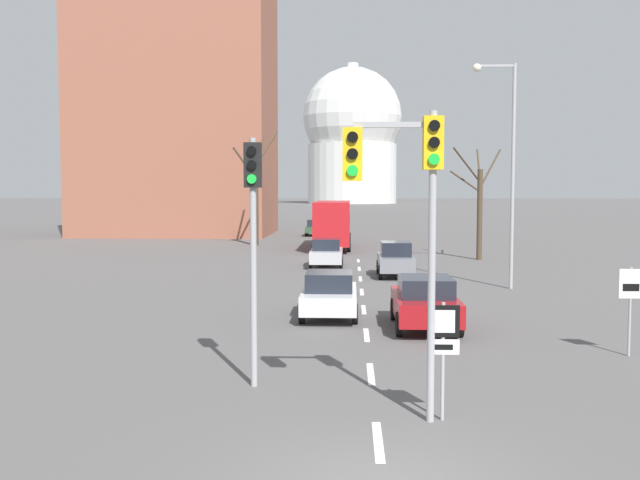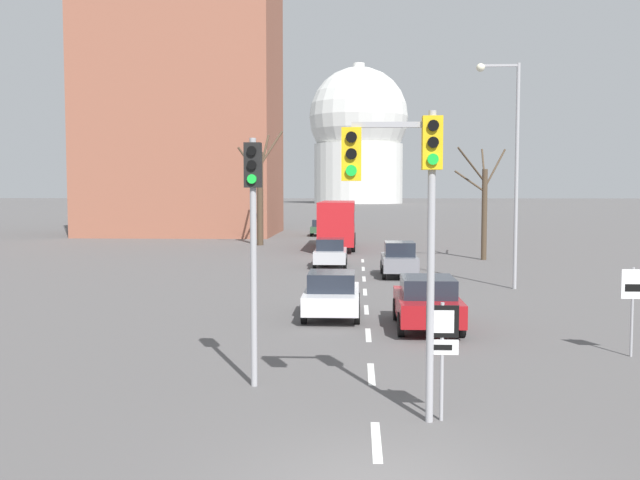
# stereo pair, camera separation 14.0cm
# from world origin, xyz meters

# --- Properties ---
(lane_stripe_0) EXTENTS (0.16, 2.00, 0.01)m
(lane_stripe_0) POSITION_xyz_m (0.00, 2.06, 0.00)
(lane_stripe_0) COLOR silver
(lane_stripe_0) RESTS_ON ground_plane
(lane_stripe_1) EXTENTS (0.16, 2.00, 0.01)m
(lane_stripe_1) POSITION_xyz_m (0.00, 6.56, 0.00)
(lane_stripe_1) COLOR silver
(lane_stripe_1) RESTS_ON ground_plane
(lane_stripe_2) EXTENTS (0.16, 2.00, 0.01)m
(lane_stripe_2) POSITION_xyz_m (0.00, 11.06, 0.00)
(lane_stripe_2) COLOR silver
(lane_stripe_2) RESTS_ON ground_plane
(lane_stripe_3) EXTENTS (0.16, 2.00, 0.01)m
(lane_stripe_3) POSITION_xyz_m (0.00, 15.56, 0.00)
(lane_stripe_3) COLOR silver
(lane_stripe_3) RESTS_ON ground_plane
(lane_stripe_4) EXTENTS (0.16, 2.00, 0.01)m
(lane_stripe_4) POSITION_xyz_m (0.00, 20.06, 0.00)
(lane_stripe_4) COLOR silver
(lane_stripe_4) RESTS_ON ground_plane
(lane_stripe_5) EXTENTS (0.16, 2.00, 0.01)m
(lane_stripe_5) POSITION_xyz_m (0.00, 24.56, 0.00)
(lane_stripe_5) COLOR silver
(lane_stripe_5) RESTS_ON ground_plane
(lane_stripe_6) EXTENTS (0.16, 2.00, 0.01)m
(lane_stripe_6) POSITION_xyz_m (0.00, 29.06, 0.00)
(lane_stripe_6) COLOR silver
(lane_stripe_6) RESTS_ON ground_plane
(lane_stripe_7) EXTENTS (0.16, 2.00, 0.01)m
(lane_stripe_7) POSITION_xyz_m (0.00, 33.56, 0.00)
(lane_stripe_7) COLOR silver
(lane_stripe_7) RESTS_ON ground_plane
(traffic_signal_centre_tall) EXTENTS (1.82, 0.34, 5.71)m
(traffic_signal_centre_tall) POSITION_xyz_m (0.52, 3.16, 4.32)
(traffic_signal_centre_tall) COLOR #9E9EA3
(traffic_signal_centre_tall) RESTS_ON ground_plane
(traffic_signal_near_left) EXTENTS (0.36, 0.34, 5.40)m
(traffic_signal_near_left) POSITION_xyz_m (-2.58, 5.40, 3.75)
(traffic_signal_near_left) COLOR #9E9EA3
(traffic_signal_near_left) RESTS_ON ground_plane
(route_sign_post) EXTENTS (0.60, 0.08, 2.22)m
(route_sign_post) POSITION_xyz_m (1.24, 3.23, 1.50)
(route_sign_post) COLOR #9E9EA3
(route_sign_post) RESTS_ON ground_plane
(speed_limit_sign) EXTENTS (0.60, 0.08, 2.32)m
(speed_limit_sign) POSITION_xyz_m (6.73, 8.65, 1.57)
(speed_limit_sign) COLOR #9E9EA3
(speed_limit_sign) RESTS_ON ground_plane
(street_lamp_right) EXTENTS (1.87, 0.36, 9.72)m
(street_lamp_right) POSITION_xyz_m (6.25, 21.39, 5.81)
(street_lamp_right) COLOR #9E9EA3
(street_lamp_right) RESTS_ON ground_plane
(sedan_near_left) EXTENTS (1.89, 4.03, 1.56)m
(sedan_near_left) POSITION_xyz_m (-1.19, 13.99, 0.79)
(sedan_near_left) COLOR silver
(sedan_near_left) RESTS_ON ground_plane
(sedan_near_right) EXTENTS (1.84, 3.86, 1.61)m
(sedan_near_right) POSITION_xyz_m (-1.83, 29.92, 0.80)
(sedan_near_right) COLOR #B7B7BC
(sedan_near_right) RESTS_ON ground_plane
(sedan_mid_centre) EXTENTS (1.77, 3.91, 1.76)m
(sedan_mid_centre) POSITION_xyz_m (1.76, 25.53, 0.88)
(sedan_mid_centre) COLOR slate
(sedan_mid_centre) RESTS_ON ground_plane
(sedan_far_left) EXTENTS (1.95, 4.31, 1.63)m
(sedan_far_left) POSITION_xyz_m (1.83, 12.18, 0.84)
(sedan_far_left) COLOR maroon
(sedan_far_left) RESTS_ON ground_plane
(sedan_far_right) EXTENTS (1.94, 3.95, 1.55)m
(sedan_far_right) POSITION_xyz_m (-3.77, 57.75, 0.79)
(sedan_far_right) COLOR #2D4C33
(sedan_far_right) RESTS_ON ground_plane
(city_bus) EXTENTS (2.66, 10.80, 3.48)m
(city_bus) POSITION_xyz_m (-1.80, 42.93, 2.05)
(city_bus) COLOR red
(city_bus) RESTS_ON ground_plane
(bare_tree_left_near) EXTENTS (3.37, 2.25, 9.09)m
(bare_tree_left_near) POSITION_xyz_m (-7.93, 45.71, 4.14)
(bare_tree_left_near) COLOR #473828
(bare_tree_left_near) RESTS_ON ground_plane
(bare_tree_right_near) EXTENTS (3.39, 3.34, 6.94)m
(bare_tree_right_near) POSITION_xyz_m (7.46, 34.63, 3.34)
(bare_tree_right_near) COLOR #473828
(bare_tree_right_near) RESTS_ON ground_plane
(capitol_dome) EXTENTS (33.73, 33.73, 47.64)m
(capitol_dome) POSITION_xyz_m (0.00, 236.34, 23.21)
(capitol_dome) COLOR silver
(capitol_dome) RESTS_ON ground_plane
(apartment_block_left) EXTENTS (18.00, 14.00, 26.12)m
(apartment_block_left) POSITION_xyz_m (-17.30, 59.72, 13.06)
(apartment_block_left) COLOR #935642
(apartment_block_left) RESTS_ON ground_plane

